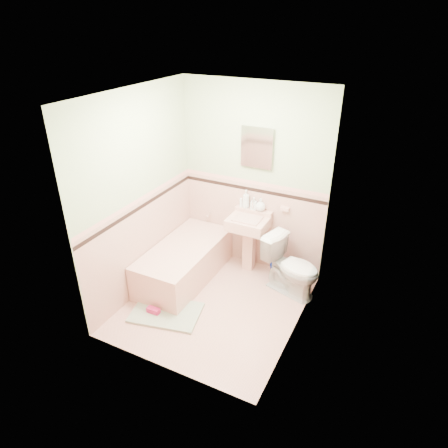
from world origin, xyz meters
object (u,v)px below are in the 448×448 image
at_px(soap_bottle_mid, 254,203).
at_px(toilet, 292,267).
at_px(shoe, 153,310).
at_px(soap_bottle_right, 261,205).
at_px(medicine_cabinet, 257,147).
at_px(bathtub, 184,263).
at_px(soap_bottle_left, 246,199).
at_px(sink, 247,245).
at_px(bucket, 279,272).

xyz_separation_m(soap_bottle_mid, toilet, (0.69, -0.37, -0.57)).
xyz_separation_m(soap_bottle_mid, shoe, (-0.61, -1.53, -0.88)).
distance_m(soap_bottle_right, toilet, 0.91).
bearing_deg(soap_bottle_mid, medicine_cabinet, 84.31).
bearing_deg(shoe, soap_bottle_mid, 66.83).
bearing_deg(medicine_cabinet, toilet, -30.12).
relative_size(soap_bottle_right, shoe, 1.11).
height_order(bathtub, soap_bottle_mid, soap_bottle_mid).
bearing_deg(soap_bottle_right, soap_bottle_left, 180.00).
distance_m(bathtub, soap_bottle_left, 1.18).
xyz_separation_m(medicine_cabinet, toilet, (0.69, -0.40, -1.33)).
xyz_separation_m(sink, bucket, (0.49, -0.04, -0.27)).
height_order(sink, soap_bottle_mid, soap_bottle_mid).
distance_m(soap_bottle_left, soap_bottle_right, 0.21).
bearing_deg(soap_bottle_mid, soap_bottle_left, 180.00).
relative_size(soap_bottle_right, toilet, 0.23).
bearing_deg(soap_bottle_mid, bucket, -24.41).
height_order(soap_bottle_right, toilet, soap_bottle_right).
xyz_separation_m(sink, medicine_cabinet, (0.00, 0.21, 1.30)).
bearing_deg(bathtub, medicine_cabinet, 47.42).
bearing_deg(sink, bucket, -4.93).
relative_size(soap_bottle_left, soap_bottle_right, 1.46).
xyz_separation_m(bathtub, soap_bottle_right, (0.77, 0.71, 0.72)).
relative_size(soap_bottle_left, soap_bottle_mid, 1.49).
bearing_deg(medicine_cabinet, soap_bottle_left, -165.67).
bearing_deg(bathtub, toilet, 13.94).
bearing_deg(toilet, soap_bottle_mid, 78.56).
xyz_separation_m(sink, toilet, (0.69, -0.19, -0.03)).
height_order(soap_bottle_mid, soap_bottle_right, soap_bottle_right).
height_order(bathtub, medicine_cabinet, medicine_cabinet).
distance_m(bathtub, soap_bottle_right, 1.27).
xyz_separation_m(sink, soap_bottle_mid, (-0.00, 0.18, 0.54)).
relative_size(bathtub, soap_bottle_left, 5.97).
relative_size(soap_bottle_mid, shoe, 1.09).
relative_size(sink, toilet, 1.08).
bearing_deg(soap_bottle_left, bathtub, -128.39).
height_order(bathtub, toilet, toilet).
bearing_deg(shoe, soap_bottle_right, 63.82).
bearing_deg(toilet, medicine_cabinet, 76.56).
distance_m(bathtub, soap_bottle_mid, 1.22).
relative_size(soap_bottle_mid, toilet, 0.23).
xyz_separation_m(soap_bottle_left, soap_bottle_mid, (0.11, 0.00, -0.04)).
relative_size(medicine_cabinet, soap_bottle_right, 2.84).
xyz_separation_m(bathtub, soap_bottle_mid, (0.68, 0.71, 0.72)).
bearing_deg(soap_bottle_mid, bathtub, -133.64).
xyz_separation_m(bathtub, shoe, (0.07, -0.82, -0.16)).
relative_size(medicine_cabinet, shoe, 3.15).
bearing_deg(shoe, bathtub, 93.20).
height_order(soap_bottle_right, shoe, soap_bottle_right).
bearing_deg(toilet, soap_bottle_right, 74.90).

